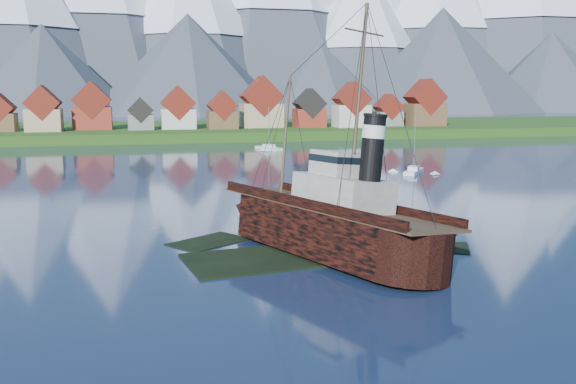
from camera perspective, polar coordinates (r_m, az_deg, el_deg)
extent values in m
plane|color=#16223E|center=(63.74, 1.69, -5.26)|extent=(1400.00, 1400.00, 0.00)
cube|color=black|center=(61.24, -0.55, -6.17)|extent=(19.08, 11.42, 1.00)
cube|color=black|center=(69.27, 5.63, -4.45)|extent=(15.15, 9.76, 1.00)
cube|color=black|center=(72.76, 1.35, -3.67)|extent=(11.45, 9.06, 1.00)
cube|color=black|center=(67.02, 11.91, -5.11)|extent=(10.27, 8.34, 1.00)
cube|color=black|center=(67.94, -7.03, -4.77)|extent=(9.42, 8.68, 1.00)
cube|color=black|center=(73.53, 12.03, -3.79)|extent=(6.00, 4.00, 1.00)
cube|color=#184213|center=(230.69, -9.46, 5.08)|extent=(600.00, 80.00, 3.20)
cube|color=#3F3D38|center=(192.91, -8.65, 4.33)|extent=(600.00, 2.50, 2.00)
cube|color=brown|center=(216.50, -24.19, 5.67)|extent=(9.00, 8.00, 5.50)
cube|color=maroon|center=(216.34, -24.26, 6.83)|extent=(9.16, 8.16, 9.16)
cube|color=tan|center=(211.49, -20.87, 5.99)|extent=(10.50, 9.00, 6.80)
cube|color=maroon|center=(211.32, -20.95, 7.42)|extent=(10.69, 9.18, 10.69)
cube|color=maroon|center=(216.15, -16.97, 6.30)|extent=(12.00, 8.50, 7.20)
cube|color=maroon|center=(215.98, -17.04, 7.82)|extent=(12.22, 8.67, 12.22)
cube|color=slate|center=(210.84, -12.94, 6.07)|extent=(8.00, 7.00, 4.80)
cube|color=black|center=(210.69, -12.98, 7.11)|extent=(8.15, 7.14, 8.15)
cube|color=beige|center=(214.26, -9.73, 6.43)|extent=(11.00, 9.50, 6.40)
cube|color=maroon|center=(214.09, -9.77, 7.82)|extent=(11.20, 9.69, 11.20)
cube|color=brown|center=(211.70, -5.85, 6.40)|extent=(9.50, 8.00, 5.80)
cube|color=maroon|center=(211.53, -5.87, 7.65)|extent=(9.67, 8.16, 9.67)
cube|color=tan|center=(218.86, -2.37, 6.82)|extent=(13.50, 10.00, 8.00)
cube|color=maroon|center=(218.70, -2.39, 8.50)|extent=(13.75, 10.20, 13.75)
cube|color=maroon|center=(219.65, 1.91, 6.59)|extent=(10.00, 8.50, 6.20)
cube|color=black|center=(219.49, 1.91, 7.87)|extent=(10.18, 8.67, 10.18)
cube|color=beige|center=(220.91, 5.64, 6.74)|extent=(11.50, 9.00, 7.50)
cube|color=maroon|center=(220.74, 5.67, 8.25)|extent=(11.71, 9.18, 11.71)
cube|color=slate|center=(230.00, 8.87, 6.46)|extent=(9.00, 7.50, 5.00)
cube|color=maroon|center=(229.85, 8.89, 7.48)|extent=(9.16, 7.65, 9.16)
cube|color=brown|center=(233.37, 12.04, 6.75)|extent=(12.50, 10.00, 7.80)
cube|color=maroon|center=(233.22, 12.09, 8.26)|extent=(12.73, 10.20, 12.73)
cone|color=#2D333D|center=(524.47, -23.40, 14.67)|extent=(180.00, 180.00, 150.00)
cone|color=#2D333D|center=(534.38, -8.75, 14.91)|extent=(170.00, 170.00, 145.00)
cone|color=#2D333D|center=(553.73, 6.39, 13.71)|extent=(150.00, 150.00, 125.00)
cone|color=white|center=(556.31, 6.44, 16.28)|extent=(93.00, 93.00, 75.00)
cone|color=#2D333D|center=(614.33, 12.73, 15.20)|extent=(200.00, 200.00, 170.00)
cone|color=#2D333D|center=(641.54, 20.05, 15.52)|extent=(230.00, 230.00, 190.00)
cone|color=#2D333D|center=(703.94, 23.49, 13.27)|extent=(180.00, 180.00, 155.00)
cone|color=#2D333D|center=(437.04, -20.89, 10.02)|extent=(120.00, 120.00, 58.00)
cone|color=#2D333D|center=(430.36, -8.82, 11.06)|extent=(136.00, 136.00, 66.00)
cone|color=#2D333D|center=(450.66, 2.82, 10.04)|extent=(110.00, 110.00, 50.00)
cone|color=#2D333D|center=(481.31, 13.48, 11.24)|extent=(150.00, 150.00, 75.00)
cone|color=#2D333D|center=(528.49, 22.27, 9.79)|extent=(124.00, 124.00, 60.00)
cube|color=black|center=(61.95, 3.48, -3.47)|extent=(7.30, 21.03, 4.38)
cone|color=black|center=(74.84, 0.44, -1.26)|extent=(7.30, 7.30, 7.30)
cylinder|color=black|center=(52.27, 6.86, -5.91)|extent=(7.30, 7.30, 4.38)
cube|color=#4C3826|center=(61.49, 3.50, -1.39)|extent=(7.16, 27.75, 0.26)
cube|color=black|center=(60.48, 0.33, -1.09)|extent=(0.21, 26.88, 0.94)
cube|color=black|center=(62.51, 6.58, -0.82)|extent=(0.21, 26.88, 0.94)
cube|color=#ADA89E|center=(59.75, 3.96, -0.18)|extent=(5.43, 8.87, 3.13)
cube|color=#ADA89E|center=(60.36, 3.69, 2.52)|extent=(3.76, 4.17, 2.30)
cylinder|color=black|center=(55.93, 5.06, 3.81)|extent=(1.98, 1.98, 5.84)
cylinder|color=silver|center=(55.81, 5.08, 5.30)|extent=(2.09, 2.09, 1.15)
cylinder|color=#473828|center=(68.65, 1.52, 5.09)|extent=(0.29, 0.29, 12.52)
cylinder|color=#473828|center=(57.98, 4.39, 10.10)|extent=(0.33, 0.33, 13.56)
cube|color=white|center=(124.21, 11.11, 1.69)|extent=(6.73, 7.97, 1.19)
cube|color=white|center=(124.09, 11.12, 2.11)|extent=(2.89, 2.99, 0.69)
cylinder|color=gray|center=(123.61, 11.19, 4.32)|extent=(0.14, 0.14, 10.28)
cube|color=white|center=(169.78, -1.71, 3.82)|extent=(5.96, 10.47, 1.23)
cube|color=white|center=(169.69, -1.71, 4.14)|extent=(3.11, 3.47, 0.72)
cylinder|color=gray|center=(169.33, -1.72, 5.81)|extent=(0.14, 0.14, 10.63)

